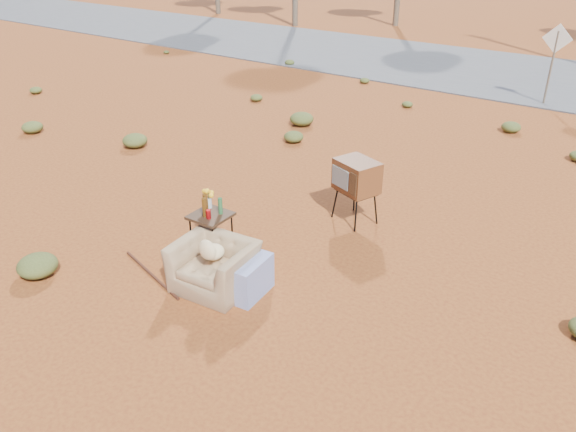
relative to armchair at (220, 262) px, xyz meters
The scene contains 8 objects.
ground 0.45m from the armchair, 162.88° to the left, with size 140.00×140.00×0.00m, color #934D1D.
highway 15.05m from the armchair, 90.52° to the left, with size 140.00×7.00×0.04m, color #565659.
armchair is the anchor object (origin of this frame).
tv_unit 2.91m from the armchair, 79.95° to the left, with size 0.83×0.75×1.10m.
side_table 0.90m from the armchair, 140.65° to the left, with size 0.55×0.55×1.08m.
rusty_bar 1.17m from the armchair, 160.65° to the right, with size 0.04×0.04×1.57m, color #4C2114.
road_sign 12.17m from the armchair, 83.54° to the left, with size 0.78×0.06×2.19m.
scrub_patch 4.56m from the armchair, 102.19° to the left, with size 17.49×8.07×0.33m.
Camera 1 is at (4.70, -4.78, 4.55)m, focal length 35.00 mm.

